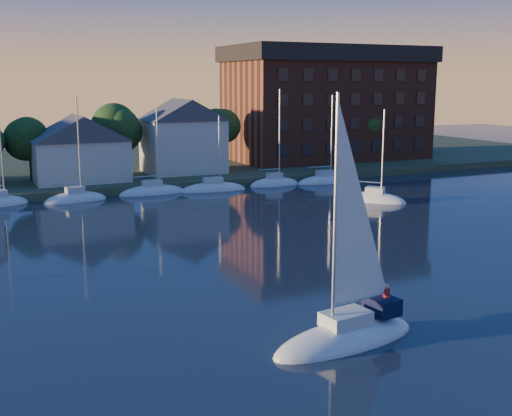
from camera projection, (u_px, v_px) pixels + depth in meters
ground at (418, 354)px, 31.38m from camera, size 260.00×260.00×0.00m
shoreline_land at (100, 168)px, 98.02m from camera, size 160.00×50.00×2.00m
wooden_dock at (140, 191)px, 77.58m from camera, size 120.00×3.00×1.00m
clubhouse_centre at (80, 147)px, 78.53m from camera, size 11.55×8.40×8.08m
clubhouse_east at (183, 135)px, 85.96m from camera, size 10.50×8.40×9.80m
condo_block at (327, 102)px, 101.31m from camera, size 31.00×17.00×17.40m
tree_line at (131, 126)px, 86.79m from camera, size 93.40×5.40×8.90m
moored_fleet at (76, 200)px, 71.58m from camera, size 71.50×2.40×12.05m
hero_sailboat at (348, 331)px, 32.71m from camera, size 9.04×3.91×13.71m
drifting_sailboat_right at (375, 201)px, 70.93m from camera, size 6.35×6.91×11.25m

